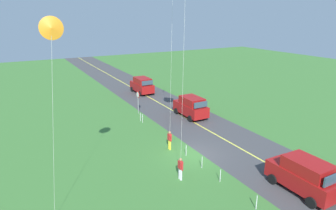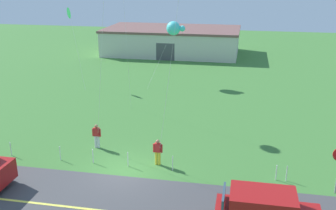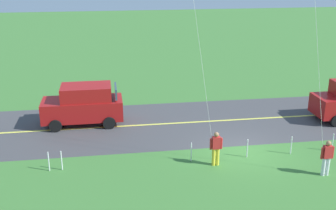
{
  "view_description": "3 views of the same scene",
  "coord_description": "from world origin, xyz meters",
  "px_view_note": "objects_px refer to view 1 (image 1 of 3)",
  "views": [
    {
      "loc": [
        -17.56,
        11.99,
        10.73
      ],
      "look_at": [
        1.47,
        1.54,
        3.96
      ],
      "focal_mm": 31.18,
      "sensor_mm": 36.0,
      "label": 1
    },
    {
      "loc": [
        6.44,
        -19.71,
        10.93
      ],
      "look_at": [
        2.13,
        2.24,
        3.44
      ],
      "focal_mm": 42.87,
      "sensor_mm": 36.0,
      "label": 2
    },
    {
      "loc": [
        6.35,
        17.6,
        8.75
      ],
      "look_at": [
        3.9,
        1.55,
        3.08
      ],
      "focal_mm": 44.57,
      "sensor_mm": 36.0,
      "label": 3
    }
  ],
  "objects_px": {
    "car_suv_foreground": "(191,106)",
    "kite_yellow_high": "(51,29)",
    "stop_sign": "(138,98)",
    "car_parked_west_near": "(304,175)",
    "person_adult_near": "(180,168)",
    "car_parked_east_far": "(142,85)",
    "person_adult_companion": "(170,140)"
  },
  "relations": [
    {
      "from": "stop_sign",
      "to": "kite_yellow_high",
      "type": "bearing_deg",
      "value": 144.61
    },
    {
      "from": "car_suv_foreground",
      "to": "person_adult_near",
      "type": "bearing_deg",
      "value": 143.85
    },
    {
      "from": "person_adult_near",
      "to": "kite_yellow_high",
      "type": "distance_m",
      "value": 11.68
    },
    {
      "from": "car_suv_foreground",
      "to": "kite_yellow_high",
      "type": "height_order",
      "value": "kite_yellow_high"
    },
    {
      "from": "car_suv_foreground",
      "to": "person_adult_companion",
      "type": "xyz_separation_m",
      "value": [
        -5.98,
        5.98,
        -0.29
      ]
    },
    {
      "from": "car_suv_foreground",
      "to": "car_parked_east_far",
      "type": "height_order",
      "value": "same"
    },
    {
      "from": "car_parked_west_near",
      "to": "kite_yellow_high",
      "type": "xyz_separation_m",
      "value": [
        4.76,
        13.18,
        8.93
      ]
    },
    {
      "from": "car_parked_west_near",
      "to": "stop_sign",
      "type": "relative_size",
      "value": 1.72
    },
    {
      "from": "car_parked_east_far",
      "to": "car_parked_west_near",
      "type": "bearing_deg",
      "value": 177.96
    },
    {
      "from": "car_parked_west_near",
      "to": "kite_yellow_high",
      "type": "bearing_deg",
      "value": 70.15
    },
    {
      "from": "car_parked_west_near",
      "to": "person_adult_near",
      "type": "distance_m",
      "value": 7.76
    },
    {
      "from": "person_adult_near",
      "to": "kite_yellow_high",
      "type": "xyz_separation_m",
      "value": [
        -0.14,
        7.16,
        9.22
      ]
    },
    {
      "from": "car_suv_foreground",
      "to": "car_parked_west_near",
      "type": "relative_size",
      "value": 1.0
    },
    {
      "from": "car_suv_foreground",
      "to": "car_parked_west_near",
      "type": "distance_m",
      "value": 15.37
    },
    {
      "from": "car_parked_west_near",
      "to": "kite_yellow_high",
      "type": "height_order",
      "value": "kite_yellow_high"
    },
    {
      "from": "car_parked_east_far",
      "to": "person_adult_companion",
      "type": "distance_m",
      "value": 18.5
    },
    {
      "from": "car_suv_foreground",
      "to": "person_adult_near",
      "type": "distance_m",
      "value": 12.86
    },
    {
      "from": "car_suv_foreground",
      "to": "stop_sign",
      "type": "bearing_deg",
      "value": 50.92
    },
    {
      "from": "stop_sign",
      "to": "person_adult_near",
      "type": "distance_m",
      "value": 14.47
    },
    {
      "from": "person_adult_near",
      "to": "stop_sign",
      "type": "bearing_deg",
      "value": 25.06
    },
    {
      "from": "car_parked_west_near",
      "to": "car_suv_foreground",
      "type": "bearing_deg",
      "value": -5.87
    },
    {
      "from": "stop_sign",
      "to": "kite_yellow_high",
      "type": "relative_size",
      "value": 0.24
    },
    {
      "from": "person_adult_near",
      "to": "car_suv_foreground",
      "type": "bearing_deg",
      "value": 0.81
    },
    {
      "from": "car_parked_east_far",
      "to": "person_adult_companion",
      "type": "height_order",
      "value": "car_parked_east_far"
    },
    {
      "from": "car_suv_foreground",
      "to": "kite_yellow_high",
      "type": "distance_m",
      "value": 20.2
    },
    {
      "from": "car_suv_foreground",
      "to": "person_adult_near",
      "type": "xyz_separation_m",
      "value": [
        -10.38,
        7.59,
        -0.29
      ]
    },
    {
      "from": "person_adult_near",
      "to": "person_adult_companion",
      "type": "bearing_deg",
      "value": 16.89
    },
    {
      "from": "car_parked_west_near",
      "to": "stop_sign",
      "type": "xyz_separation_m",
      "value": [
        19.03,
        3.04,
        0.65
      ]
    },
    {
      "from": "car_parked_west_near",
      "to": "person_adult_near",
      "type": "bearing_deg",
      "value": 50.84
    },
    {
      "from": "stop_sign",
      "to": "car_parked_west_near",
      "type": "bearing_deg",
      "value": -170.92
    },
    {
      "from": "car_parked_west_near",
      "to": "person_adult_companion",
      "type": "relative_size",
      "value": 2.75
    },
    {
      "from": "stop_sign",
      "to": "person_adult_companion",
      "type": "height_order",
      "value": "stop_sign"
    }
  ]
}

